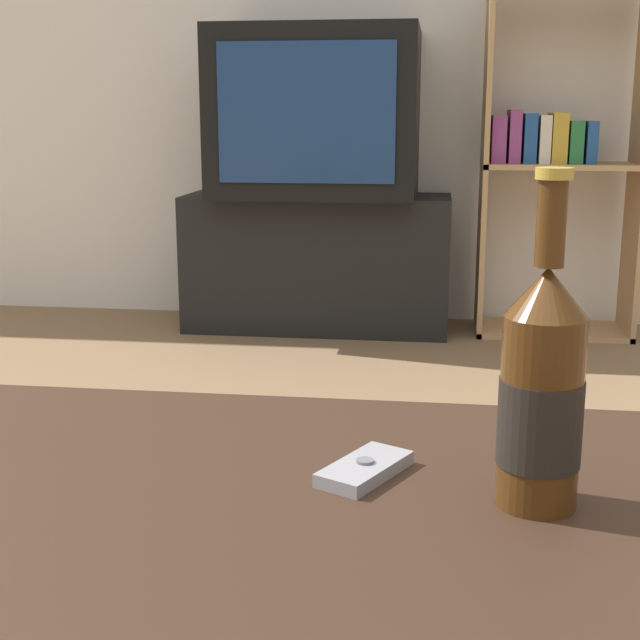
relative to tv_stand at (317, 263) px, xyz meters
The scene contains 6 objects.
coffee_table 2.78m from the tv_stand, 84.66° to the right, with size 1.25×0.81×0.48m.
tv_stand is the anchor object (origin of this frame).
television 0.58m from the tv_stand, 90.00° to the right, with size 0.77×0.58×0.62m.
bookshelf 0.99m from the tv_stand, ahead, with size 0.59×0.30×1.29m.
beer_bottle 2.73m from the tv_stand, 77.89° to the right, with size 0.08×0.08×0.31m.
cell_phone 2.65m from the tv_stand, 81.16° to the right, with size 0.10×0.12×0.02m.
Camera 1 is at (0.21, -0.68, 0.84)m, focal length 50.00 mm.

